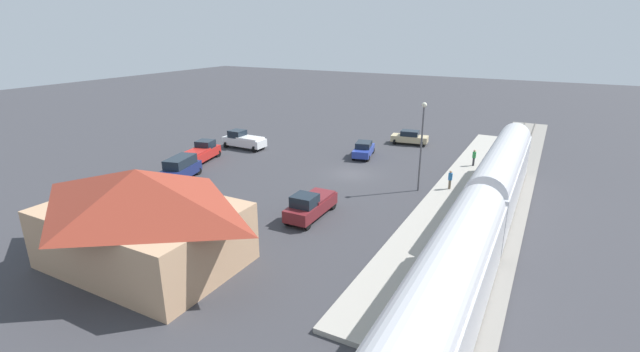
# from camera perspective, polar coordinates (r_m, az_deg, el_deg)

# --- Properties ---
(ground_plane) EXTENTS (200.00, 200.00, 0.00)m
(ground_plane) POSITION_cam_1_polar(r_m,az_deg,el_deg) (44.14, 4.12, 0.22)
(ground_plane) COLOR #38383D
(railway_track) EXTENTS (4.80, 70.00, 0.30)m
(railway_track) POSITION_cam_1_polar(r_m,az_deg,el_deg) (40.80, 22.34, -2.61)
(railway_track) COLOR gray
(railway_track) RESTS_ON ground
(platform) EXTENTS (3.20, 46.00, 0.30)m
(platform) POSITION_cam_1_polar(r_m,az_deg,el_deg) (41.27, 16.87, -1.67)
(platform) COLOR #A8A399
(platform) RESTS_ON ground
(station_building) EXTENTS (12.32, 8.55, 6.12)m
(station_building) POSITION_cam_1_polar(r_m,az_deg,el_deg) (28.66, -22.18, -4.78)
(station_building) COLOR tan
(station_building) RESTS_ON ground
(pedestrian_on_platform) EXTENTS (0.36, 0.36, 1.71)m
(pedestrian_on_platform) POSITION_cam_1_polar(r_m,az_deg,el_deg) (40.55, 16.55, -0.30)
(pedestrian_on_platform) COLOR brown
(pedestrian_on_platform) RESTS_ON platform
(pedestrian_waiting_far) EXTENTS (0.36, 0.36, 1.71)m
(pedestrian_waiting_far) POSITION_cam_1_polar(r_m,az_deg,el_deg) (48.28, 19.38, 2.40)
(pedestrian_waiting_far) COLOR #333338
(pedestrian_waiting_far) RESTS_ON platform
(suv_navy) EXTENTS (3.11, 5.23, 2.22)m
(suv_navy) POSITION_cam_1_polar(r_m,az_deg,el_deg) (44.24, -17.70, 0.97)
(suv_navy) COLOR navy
(suv_navy) RESTS_ON ground
(pickup_white) EXTENTS (5.43, 2.55, 2.14)m
(pickup_white) POSITION_cam_1_polar(r_m,az_deg,el_deg) (54.30, -9.91, 4.63)
(pickup_white) COLOR white
(pickup_white) RESTS_ON ground
(sedan_tan) EXTENTS (4.71, 2.72, 1.74)m
(sedan_tan) POSITION_cam_1_polar(r_m,az_deg,el_deg) (56.62, 11.57, 4.95)
(sedan_tan) COLOR #C6B284
(sedan_tan) RESTS_ON ground
(sedan_blue) EXTENTS (2.79, 4.80, 1.74)m
(sedan_blue) POSITION_cam_1_polar(r_m,az_deg,el_deg) (50.13, 5.68, 3.48)
(sedan_blue) COLOR #283D9E
(sedan_blue) RESTS_ON ground
(pickup_maroon) EXTENTS (2.07, 5.44, 2.14)m
(pickup_maroon) POSITION_cam_1_polar(r_m,az_deg,el_deg) (33.76, -1.24, -3.78)
(pickup_maroon) COLOR maroon
(pickup_maroon) RESTS_ON ground
(pickup_red) EXTENTS (3.09, 5.70, 2.14)m
(pickup_red) POSITION_cam_1_polar(r_m,az_deg,el_deg) (49.82, -15.13, 2.99)
(pickup_red) COLOR red
(pickup_red) RESTS_ON ground
(light_pole_near_platform) EXTENTS (0.44, 0.44, 7.97)m
(light_pole_near_platform) POSITION_cam_1_polar(r_m,az_deg,el_deg) (39.21, 13.10, 5.01)
(light_pole_near_platform) COLOR #515156
(light_pole_near_platform) RESTS_ON ground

